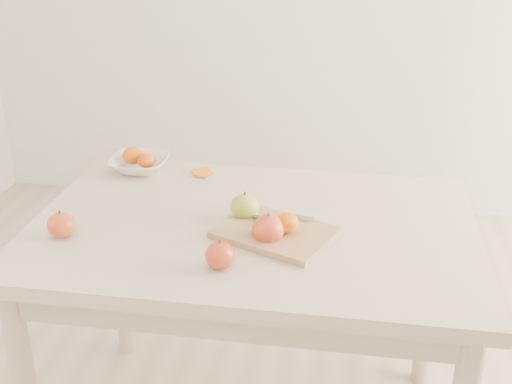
# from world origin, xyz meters

# --- Properties ---
(table) EXTENTS (1.20, 0.80, 0.75)m
(table) POSITION_xyz_m (0.00, 0.00, 0.65)
(table) COLOR beige
(table) RESTS_ON ground
(cutting_board) EXTENTS (0.35, 0.31, 0.02)m
(cutting_board) POSITION_xyz_m (0.07, -0.06, 0.76)
(cutting_board) COLOR #AC8156
(cutting_board) RESTS_ON table
(board_tangerine) EXTENTS (0.06, 0.06, 0.05)m
(board_tangerine) POSITION_xyz_m (0.10, -0.07, 0.80)
(board_tangerine) COLOR orange
(board_tangerine) RESTS_ON cutting_board
(fruit_bowl) EXTENTS (0.19, 0.19, 0.05)m
(fruit_bowl) POSITION_xyz_m (-0.42, 0.31, 0.77)
(fruit_bowl) COLOR white
(fruit_bowl) RESTS_ON table
(bowl_tangerine_near) EXTENTS (0.07, 0.07, 0.06)m
(bowl_tangerine_near) POSITION_xyz_m (-0.45, 0.32, 0.80)
(bowl_tangerine_near) COLOR #C75907
(bowl_tangerine_near) RESTS_ON fruit_bowl
(bowl_tangerine_far) EXTENTS (0.06, 0.06, 0.05)m
(bowl_tangerine_far) POSITION_xyz_m (-0.39, 0.30, 0.79)
(bowl_tangerine_far) COLOR #D25707
(bowl_tangerine_far) RESTS_ON fruit_bowl
(orange_peel_a) EXTENTS (0.07, 0.07, 0.01)m
(orange_peel_a) POSITION_xyz_m (-0.22, 0.31, 0.75)
(orange_peel_a) COLOR orange
(orange_peel_a) RESTS_ON table
(orange_peel_b) EXTENTS (0.05, 0.04, 0.01)m
(orange_peel_b) POSITION_xyz_m (-0.22, 0.30, 0.75)
(orange_peel_b) COLOR #D3530E
(orange_peel_b) RESTS_ON table
(paring_knife) EXTENTS (0.17, 0.05, 0.01)m
(paring_knife) POSITION_xyz_m (0.12, 0.01, 0.78)
(paring_knife) COLOR silver
(paring_knife) RESTS_ON cutting_board
(apple_green) EXTENTS (0.08, 0.08, 0.07)m
(apple_green) POSITION_xyz_m (-0.03, 0.02, 0.79)
(apple_green) COLOR olive
(apple_green) RESTS_ON table
(apple_red_c) EXTENTS (0.07, 0.07, 0.07)m
(apple_red_c) POSITION_xyz_m (-0.04, -0.24, 0.78)
(apple_red_c) COLOR maroon
(apple_red_c) RESTS_ON table
(apple_red_d) EXTENTS (0.07, 0.07, 0.07)m
(apple_red_d) POSITION_xyz_m (-0.48, -0.15, 0.78)
(apple_red_d) COLOR #A2171A
(apple_red_d) RESTS_ON table
(apple_red_e) EXTENTS (0.08, 0.08, 0.08)m
(apple_red_e) POSITION_xyz_m (0.06, -0.10, 0.79)
(apple_red_e) COLOR maroon
(apple_red_e) RESTS_ON table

